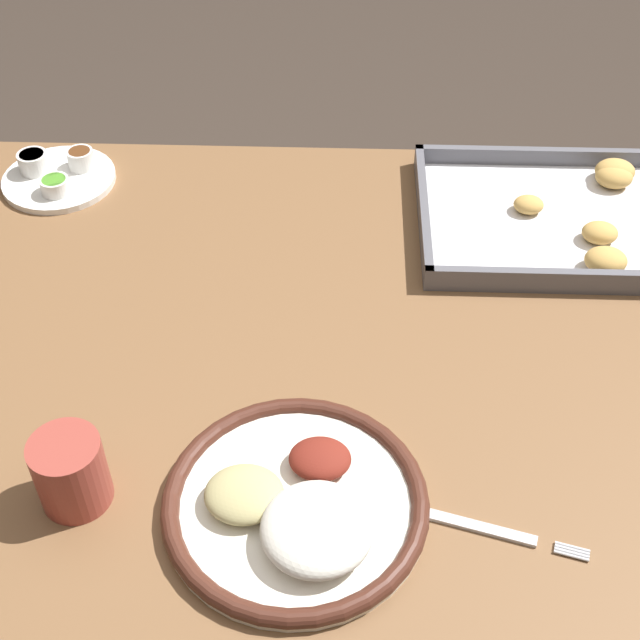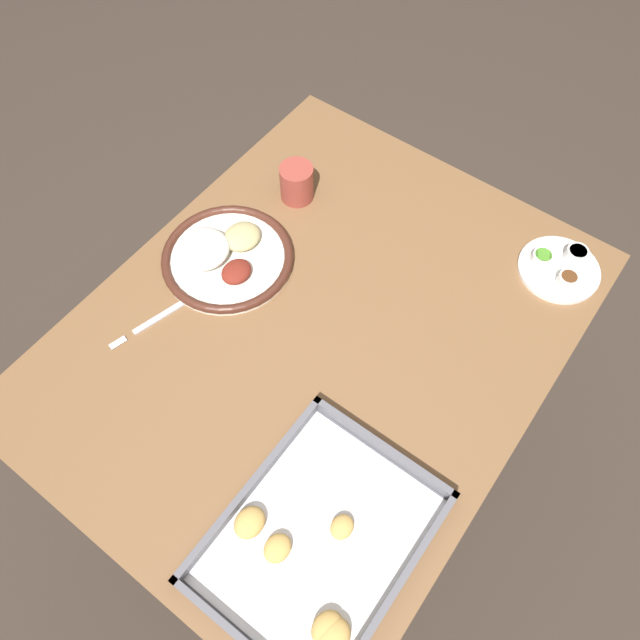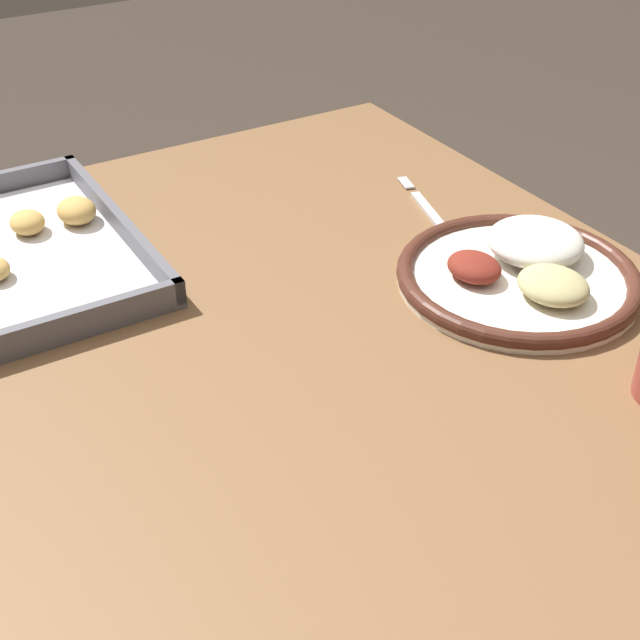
# 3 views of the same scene
# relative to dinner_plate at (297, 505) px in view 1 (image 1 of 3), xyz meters

# --- Properties ---
(ground_plane) EXTENTS (8.00, 8.00, 0.00)m
(ground_plane) POSITION_rel_dinner_plate_xyz_m (0.02, 0.26, -0.73)
(ground_plane) COLOR #382D26
(dining_table) EXTENTS (1.10, 0.86, 0.71)m
(dining_table) POSITION_rel_dinner_plate_xyz_m (0.02, 0.26, -0.12)
(dining_table) COLOR brown
(dining_table) RESTS_ON ground_plane
(dinner_plate) EXTENTS (0.28, 0.28, 0.05)m
(dinner_plate) POSITION_rel_dinner_plate_xyz_m (0.00, 0.00, 0.00)
(dinner_plate) COLOR white
(dinner_plate) RESTS_ON dining_table
(fork) EXTENTS (0.21, 0.07, 0.00)m
(fork) POSITION_rel_dinner_plate_xyz_m (0.18, -0.01, -0.01)
(fork) COLOR silver
(fork) RESTS_ON dining_table
(saucer_plate) EXTENTS (0.17, 0.17, 0.04)m
(saucer_plate) POSITION_rel_dinner_plate_xyz_m (-0.40, 0.58, -0.00)
(saucer_plate) COLOR white
(saucer_plate) RESTS_ON dining_table
(baking_tray) EXTENTS (0.39, 0.30, 0.04)m
(baking_tray) POSITION_rel_dinner_plate_xyz_m (0.36, 0.51, -0.00)
(baking_tray) COLOR #595960
(baking_tray) RESTS_ON dining_table
(drinking_cup) EXTENTS (0.08, 0.08, 0.09)m
(drinking_cup) POSITION_rel_dinner_plate_xyz_m (-0.23, 0.01, 0.03)
(drinking_cup) COLOR #993D33
(drinking_cup) RESTS_ON dining_table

